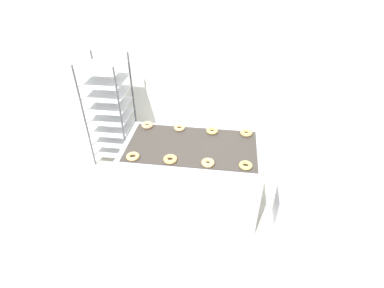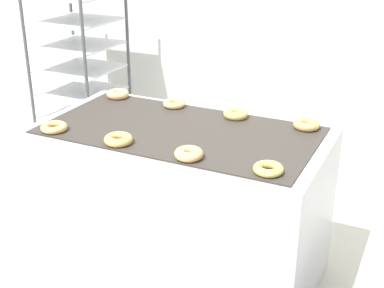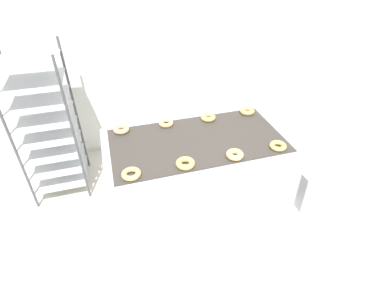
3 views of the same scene
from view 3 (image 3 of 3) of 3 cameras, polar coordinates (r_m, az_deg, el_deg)
ground_plane at (r=2.69m, az=5.50°, el=-23.37°), size 14.00×14.00×0.00m
wall_back at (r=3.58m, az=-6.41°, el=20.32°), size 8.00×0.05×2.80m
fryer_machine at (r=2.76m, az=0.91°, el=-6.96°), size 1.54×0.85×0.89m
baking_rack_cart at (r=3.24m, az=-25.91°, el=3.36°), size 0.54×0.57×1.52m
glaze_bin at (r=3.28m, az=21.17°, el=-7.28°), size 0.28×0.29×0.42m
donut_near_left at (r=2.15m, az=-11.51°, el=-5.60°), size 0.14×0.14×0.04m
donut_near_midleft at (r=2.19m, az=-1.28°, el=-3.70°), size 0.14×0.14×0.04m
donut_near_midright at (r=2.30m, az=8.15°, el=-2.01°), size 0.13×0.13×0.05m
donut_near_right at (r=2.47m, az=16.06°, el=-0.34°), size 0.13×0.13×0.04m
donut_far_left at (r=2.65m, az=-13.31°, el=2.77°), size 0.14×0.14×0.05m
donut_far_midleft at (r=2.68m, az=-4.95°, el=4.01°), size 0.13×0.13×0.04m
donut_far_midright at (r=2.76m, az=3.09°, el=5.11°), size 0.14×0.14×0.04m
donut_far_right at (r=2.91m, az=10.46°, el=6.22°), size 0.14×0.14×0.05m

